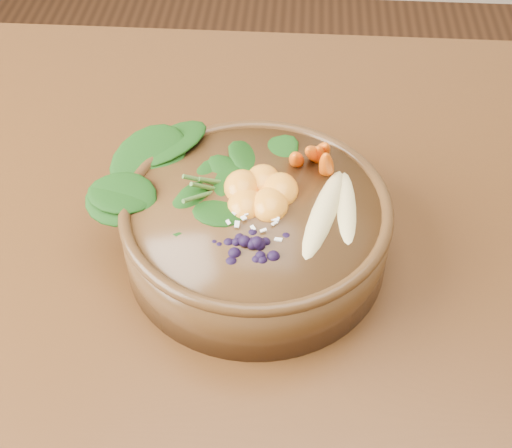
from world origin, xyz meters
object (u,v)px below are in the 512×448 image
Objects in this scene: kale_heap at (223,150)px; banana_halves at (336,200)px; carrot_cluster at (313,134)px; blueberry_pile at (251,233)px; mandarin_cluster at (260,183)px; stoneware_bowl at (256,231)px.

banana_halves is at bearing -27.27° from kale_heap.
banana_halves is (0.03, -0.07, -0.02)m from carrot_cluster.
blueberry_pile is (0.04, -0.12, -0.00)m from kale_heap.
mandarin_cluster is at bearing -45.51° from kale_heap.
mandarin_cluster is at bearing 170.25° from banana_halves.
stoneware_bowl is 0.12m from carrot_cluster.
carrot_cluster is at bearing 66.73° from blueberry_pile.
kale_heap is 0.13m from banana_halves.
kale_heap is 1.17× the size of banana_halves.
banana_halves is 1.21× the size of blueberry_pile.
stoneware_bowl is at bearing -56.85° from kale_heap.
stoneware_bowl is at bearing 89.14° from blueberry_pile.
carrot_cluster reaches higher than stoneware_bowl.
carrot_cluster is 0.87× the size of mandarin_cluster.
kale_heap is (-0.04, 0.06, 0.06)m from stoneware_bowl.
banana_halves is (0.08, -0.00, 0.05)m from stoneware_bowl.
blueberry_pile is (-0.00, -0.07, 0.00)m from mandarin_cluster.
carrot_cluster reaches higher than kale_heap.
carrot_cluster is 0.14m from blueberry_pile.
blueberry_pile reaches higher than banana_halves.
mandarin_cluster is (0.04, -0.04, -0.01)m from kale_heap.
kale_heap is at bearing -169.49° from carrot_cluster.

